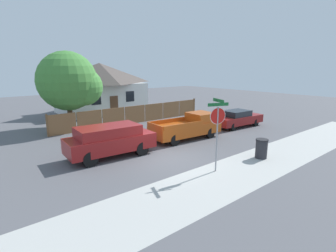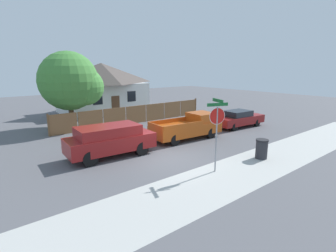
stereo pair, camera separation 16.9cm
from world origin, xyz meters
name	(u,v)px [view 1 (the left image)]	position (x,y,z in m)	size (l,w,h in m)	color
ground_plane	(167,159)	(0.00, 0.00, 0.00)	(80.00, 80.00, 0.00)	#56565B
sidewalk_strip	(219,180)	(0.00, -3.60, 0.00)	(36.00, 3.20, 0.01)	#B2B2AD
wooden_fence	(135,114)	(3.72, 8.97, 0.78)	(14.85, 0.12, 1.65)	brown
house	(101,87)	(4.15, 16.54, 2.76)	(9.23, 6.34, 5.32)	white
oak_tree	(71,82)	(-1.19, 10.49, 3.70)	(4.87, 4.64, 6.13)	brown
red_suv	(110,140)	(-2.19, 2.28, 0.97)	(4.93, 2.25, 1.76)	maroon
orange_pickup	(188,127)	(3.77, 2.26, 0.84)	(5.22, 2.22, 1.71)	#B74C14
parked_sedan	(237,118)	(9.47, 2.28, 0.72)	(4.69, 2.02, 1.40)	maroon
stop_sign	(218,122)	(0.68, -2.84, 2.40)	(1.00, 0.90, 3.48)	gray
trash_bin	(261,149)	(4.04, -3.21, 0.54)	(0.67, 0.67, 1.07)	#28282D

